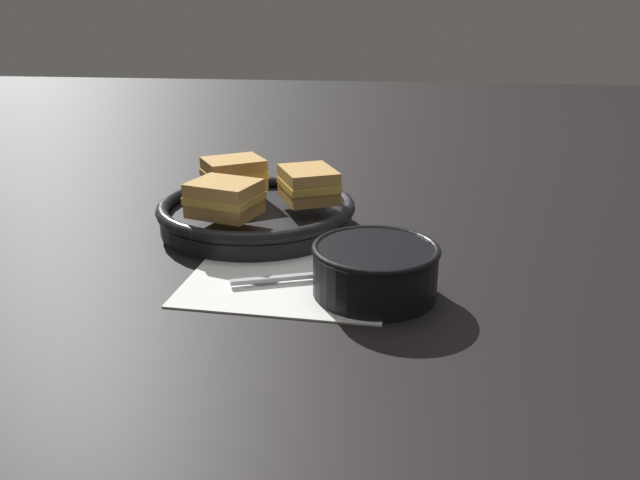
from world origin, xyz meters
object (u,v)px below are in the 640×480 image
Objects in this scene: skillet at (257,214)px; sandwich_near_left at (224,198)px; sandwich_far_left at (234,173)px; sandwich_near_right at (308,184)px; spoon at (317,275)px; soup_bowl at (375,267)px.

sandwich_near_left is at bearing -111.02° from skillet.
skillet is at bearing 68.98° from sandwich_near_left.
sandwich_near_left is 0.13m from sandwich_far_left.
sandwich_far_left is at bearing 158.98° from sandwich_near_right.
sandwich_near_left is 0.13m from sandwich_near_right.
spoon is 0.20m from sandwich_near_right.
soup_bowl is at bearing -64.13° from sandwich_near_right.
skillet is at bearing 131.18° from soup_bowl.
sandwich_far_left is (-0.12, 0.05, 0.00)m from sandwich_near_right.
spoon is at bearing 157.51° from soup_bowl.
sandwich_far_left is at bearing 98.98° from sandwich_near_left.
soup_bowl is 0.50× the size of skillet.
spoon is at bearing -56.05° from sandwich_far_left.
soup_bowl is at bearing -33.17° from sandwich_near_left.
sandwich_near_right reaches higher than skillet.
skillet is 0.09m from sandwich_near_left.
soup_bowl is 1.29× the size of sandwich_near_right.
sandwich_near_right is at bearing 115.87° from soup_bowl.
spoon is 1.27× the size of sandwich_far_left.
sandwich_near_right reaches higher than soup_bowl.
spoon is (-0.07, 0.03, -0.03)m from soup_bowl.
sandwich_near_left reaches higher than spoon.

